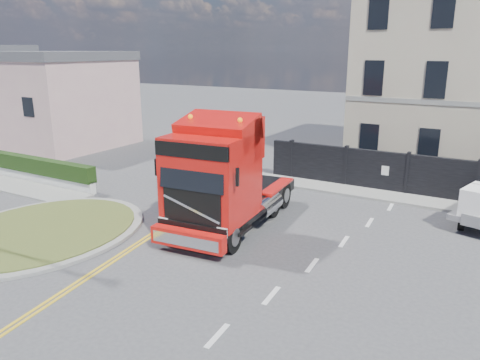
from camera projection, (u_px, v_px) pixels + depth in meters
The scene contains 10 objects.
ground at pixel (240, 243), 16.93m from camera, with size 120.00×120.00×0.00m, color #424244.
traffic_island at pixel (41, 231), 17.77m from camera, with size 6.80×6.80×0.17m.
hedge_wall at pixel (37, 169), 24.24m from camera, with size 8.00×0.55×1.35m.
pavement_side at pixel (20, 187), 23.51m from camera, with size 8.50×1.80×0.10m, color gray.
seaside_bldg_pink at pixel (60, 104), 33.25m from camera, with size 8.00×8.00×6.00m, color beige.
seaside_bldg_cream at pixel (15, 102), 38.90m from camera, with size 9.00×8.00×5.00m, color silver.
hoarding_fence at pixel (466, 182), 21.00m from camera, with size 18.80×0.25×2.00m.
georgian_building at pixel (479, 67), 26.22m from camera, with size 12.30×10.30×12.80m.
pavement_far at pixel (448, 205), 20.77m from camera, with size 20.00×1.60×0.12m, color gray.
truck at pixel (221, 182), 17.48m from camera, with size 3.36×7.54×4.39m.
Camera 1 is at (7.85, -13.56, 6.78)m, focal length 35.00 mm.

